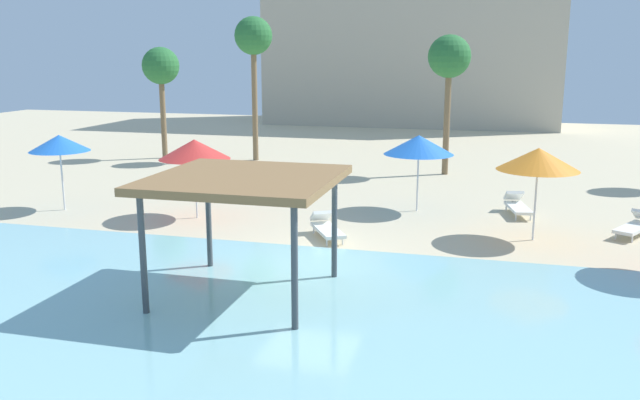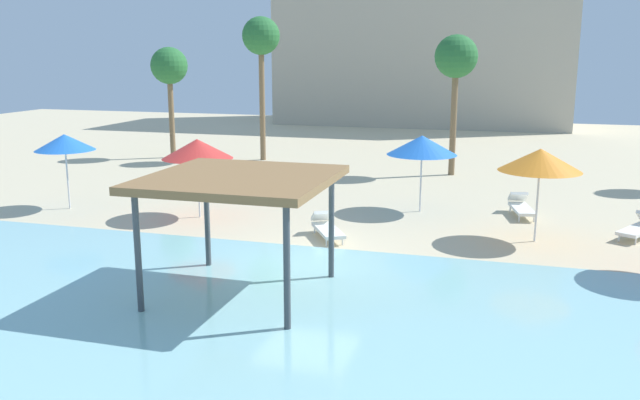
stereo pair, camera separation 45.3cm
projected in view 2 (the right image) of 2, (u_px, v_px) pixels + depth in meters
name	position (u px, v px, depth m)	size (l,w,h in m)	color
ground_plane	(307.00, 264.00, 17.60)	(80.00, 80.00, 0.00)	beige
lagoon_water	(224.00, 346.00, 12.68)	(44.00, 13.50, 0.04)	#8CC6CC
shade_pavilion	(240.00, 183.00, 14.87)	(4.01, 4.01, 2.79)	#42474C
beach_umbrella_orange_0	(540.00, 160.00, 19.22)	(2.37, 2.37, 2.76)	silver
beach_umbrella_red_1	(197.00, 149.00, 22.17)	(2.36, 2.36, 2.66)	silver
beach_umbrella_blue_2	(65.00, 142.00, 23.41)	(2.07, 2.07, 2.67)	silver
beach_umbrella_blue_3	(422.00, 145.00, 22.98)	(2.42, 2.42, 2.68)	silver
lounge_chair_0	(327.00, 227.00, 20.09)	(1.48, 1.94, 0.74)	white
lounge_chair_2	(640.00, 227.00, 20.10)	(1.47, 1.94, 0.74)	white
lounge_chair_3	(521.00, 206.00, 22.82)	(0.98, 1.98, 0.74)	white
palm_tree_0	(169.00, 68.00, 34.55)	(1.90, 1.90, 5.74)	brown
palm_tree_2	(456.00, 60.00, 29.42)	(1.90, 1.90, 6.24)	brown
palm_tree_3	(261.00, 40.00, 33.47)	(1.90, 1.90, 7.23)	brown
hotel_block_0	(425.00, 26.00, 51.40)	(21.88, 8.90, 14.96)	#B2A893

